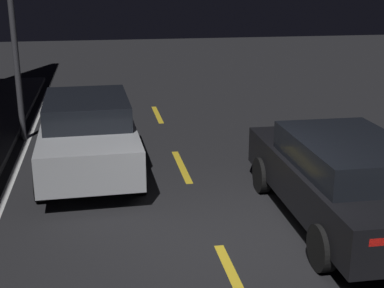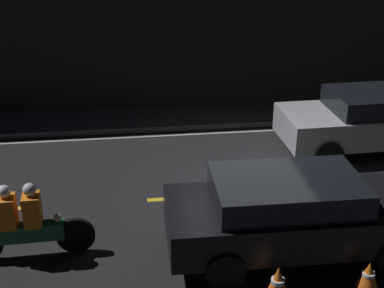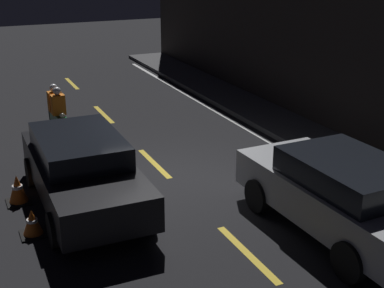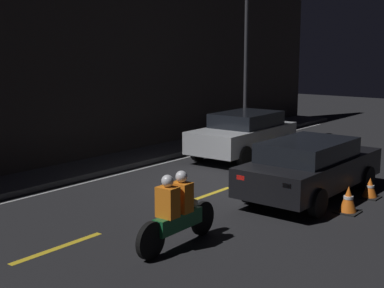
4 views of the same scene
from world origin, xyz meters
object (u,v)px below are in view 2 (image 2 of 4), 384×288
object	(u,v)px
hatchback_silver	(370,119)
traffic_cone_near	(278,284)
traffic_cone_mid	(368,276)
van_black	(295,212)
motorcycle	(24,223)

from	to	relation	value
hatchback_silver	traffic_cone_near	size ratio (longest dim) A/B	7.09
hatchback_silver	traffic_cone_mid	world-z (taller)	hatchback_silver
traffic_cone_mid	van_black	bearing A→B (deg)	126.70
hatchback_silver	traffic_cone_mid	distance (m)	5.60
van_black	traffic_cone_mid	bearing A→B (deg)	-52.66
hatchback_silver	traffic_cone_near	world-z (taller)	hatchback_silver
hatchback_silver	traffic_cone_mid	xyz separation A→B (m)	(-2.24, -5.10, -0.57)
van_black	hatchback_silver	world-z (taller)	hatchback_silver
traffic_cone_mid	hatchback_silver	bearing A→B (deg)	66.28
hatchback_silver	motorcycle	world-z (taller)	hatchback_silver
hatchback_silver	motorcycle	xyz separation A→B (m)	(-7.68, -3.53, -0.15)
traffic_cone_near	traffic_cone_mid	size ratio (longest dim) A/B	1.21
traffic_cone_near	traffic_cone_mid	world-z (taller)	traffic_cone_near
van_black	traffic_cone_mid	xyz separation A→B (m)	(0.87, -1.16, -0.53)
traffic_cone_near	hatchback_silver	bearing A→B (deg)	54.20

